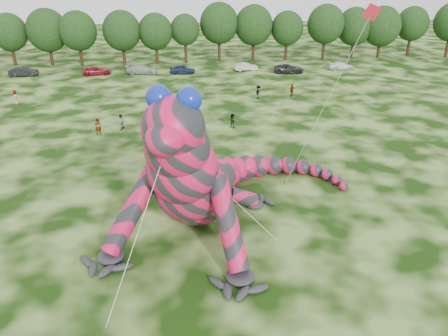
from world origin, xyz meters
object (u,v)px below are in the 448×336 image
Objects in this scene: tree_4 at (11,40)px; car_1 at (23,71)px; spectator_2 at (258,92)px; tree_11 at (254,33)px; car_4 at (183,69)px; tree_15 at (381,32)px; inflatable_gecko at (203,145)px; car_7 at (341,66)px; spectator_4 at (15,97)px; tree_13 at (325,32)px; spectator_1 at (121,122)px; tree_6 at (79,39)px; tree_8 at (156,39)px; car_5 at (246,67)px; tree_12 at (287,36)px; tree_14 at (354,33)px; tree_10 at (219,32)px; flying_kite at (364,27)px; spectator_5 at (233,121)px; tree_7 at (122,38)px; spectator_0 at (98,127)px; car_3 at (142,69)px; car_6 at (289,69)px; spectator_3 at (292,90)px; tree_5 at (48,37)px; car_2 at (97,71)px; tree_16 at (411,31)px.

tree_4 reaches higher than car_1.
tree_11 is at bearing 26.34° from spectator_2.
tree_15 is at bearing -69.84° from car_4.
tree_4 reaches higher than car_4.
inflatable_gecko is at bearing -124.99° from tree_15.
spectator_4 reaches higher than car_7.
tree_4 is 56.80m from tree_13.
tree_11 is 42.29m from spectator_1.
tree_15 reaches higher than tree_6.
tree_8 is at bearing -3.89° from tree_4.
tree_11 is 10.11m from car_5.
tree_12 is 0.95× the size of tree_14.
tree_10 is at bearing 4.34° from tree_6.
car_1 is (-33.05, -8.82, -4.51)m from tree_10.
flying_kite reaches higher than car_7.
spectator_5 is at bearing 118.08° from spectator_1.
spectator_0 is at bearing -89.51° from tree_7.
flying_kite is at bearing -74.76° from tree_8.
spectator_1 reaches higher than car_3.
tree_4 is 1.99× the size of car_7.
car_3 is (3.49, -7.67, -4.00)m from tree_7.
car_7 is (20.03, -10.39, -4.59)m from tree_10.
spectator_1 is at bearing 142.69° from car_6.
car_4 is 21.29m from spectator_3.
tree_5 is at bearing 80.39° from car_7.
tree_13 is 1.08× the size of tree_14.
spectator_3 is (-12.62, -24.52, -4.22)m from tree_13.
tree_7 is 22.67m from car_5.
spectator_3 is (-12.91, -15.58, 0.18)m from car_7.
tree_7 is 17.55m from car_1.
tree_10 is at bearing 103.10° from inflatable_gecko.
tree_7 is 30.11m from tree_12.
tree_14 is (51.02, 2.04, -0.05)m from tree_6.
tree_15 reaches higher than car_4.
tree_14 is at bearing -65.61° from car_3.
flying_kite reaches higher than spectator_0.
tree_12 is 1.98× the size of car_1.
flying_kite is 58.19m from tree_7.
tree_6 reaches higher than spectator_3.
flying_kite is at bearing -163.20° from car_2.
spectator_4 reaches higher than spectator_0.
tree_15 is 7.16m from tree_16.
car_1 is at bearing -171.38° from tree_14.
tree_13 reaches higher than tree_15.
car_1 is (-2.53, -8.68, -4.15)m from tree_5.
spectator_3 is at bearing 142.20° from car_7.
tree_10 is 2.09× the size of car_6.
flying_kite is 1.47× the size of tree_13.
inflatable_gecko is at bearing -61.98° from tree_4.
car_5 is (-16.14, -7.61, -4.40)m from tree_13.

